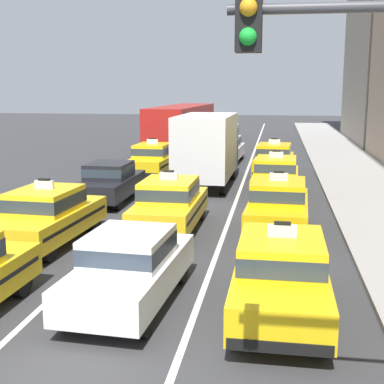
{
  "coord_description": "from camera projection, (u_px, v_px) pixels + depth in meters",
  "views": [
    {
      "loc": [
        3.13,
        -7.22,
        4.51
      ],
      "look_at": [
        0.59,
        8.91,
        1.3
      ],
      "focal_mm": 50.32,
      "sensor_mm": 36.0,
      "label": 1
    }
  ],
  "objects": [
    {
      "name": "lane_stripe_center_right",
      "position": [
        245.0,
        176.0,
        27.49
      ],
      "size": [
        0.14,
        80.0,
        0.01
      ],
      "primitive_type": "cube",
      "color": "silver",
      "rests_on": "ground"
    },
    {
      "name": "taxi_left_fourth",
      "position": [
        153.0,
        159.0,
        27.37
      ],
      "size": [
        2.01,
        4.64,
        1.96
      ],
      "color": "black",
      "rests_on": "ground"
    },
    {
      "name": "sedan_center_fourth",
      "position": [
        227.0,
        148.0,
        32.44
      ],
      "size": [
        1.96,
        4.38,
        1.58
      ],
      "color": "black",
      "rests_on": "ground"
    },
    {
      "name": "taxi_right_third",
      "position": [
        276.0,
        176.0,
        22.16
      ],
      "size": [
        1.96,
        4.62,
        1.96
      ],
      "color": "black",
      "rests_on": "ground"
    },
    {
      "name": "taxi_right_nearest",
      "position": [
        281.0,
        274.0,
        10.62
      ],
      "size": [
        1.85,
        4.57,
        1.96
      ],
      "color": "black",
      "rests_on": "ground"
    },
    {
      "name": "box_truck_center_third",
      "position": [
        209.0,
        147.0,
        24.85
      ],
      "size": [
        2.4,
        7.0,
        3.27
      ],
      "color": "black",
      "rests_on": "ground"
    },
    {
      "name": "taxi_left_second",
      "position": [
        48.0,
        215.0,
        15.47
      ],
      "size": [
        2.08,
        4.66,
        1.96
      ],
      "color": "black",
      "rests_on": "ground"
    },
    {
      "name": "sidewalk_curb",
      "position": [
        376.0,
        198.0,
        21.77
      ],
      "size": [
        4.0,
        90.0,
        0.15
      ],
      "primitive_type": "cube",
      "color": "#9E9993",
      "rests_on": "ground"
    },
    {
      "name": "taxi_center_second",
      "position": [
        170.0,
        204.0,
        16.96
      ],
      "size": [
        1.85,
        4.57,
        1.96
      ],
      "color": "black",
      "rests_on": "ground"
    },
    {
      "name": "taxi_right_second",
      "position": [
        278.0,
        205.0,
        16.8
      ],
      "size": [
        2.01,
        4.63,
        1.96
      ],
      "color": "black",
      "rests_on": "ground"
    },
    {
      "name": "bus_left_fifth",
      "position": [
        182.0,
        127.0,
        36.71
      ],
      "size": [
        3.07,
        11.31,
        3.22
      ],
      "color": "black",
      "rests_on": "ground"
    },
    {
      "name": "taxi_right_fourth",
      "position": [
        274.0,
        159.0,
        27.29
      ],
      "size": [
        2.09,
        4.66,
        1.96
      ],
      "color": "black",
      "rests_on": "ground"
    },
    {
      "name": "ground_plane",
      "position": [
        65.0,
        382.0,
        8.35
      ],
      "size": [
        160.0,
        160.0,
        0.0
      ],
      "primitive_type": "plane",
      "color": "#353538"
    },
    {
      "name": "lane_stripe_left_center",
      "position": [
        184.0,
        175.0,
        27.98
      ],
      "size": [
        0.14,
        80.0,
        0.01
      ],
      "primitive_type": "cube",
      "color": "silver",
      "rests_on": "ground"
    },
    {
      "name": "sedan_center_nearest",
      "position": [
        130.0,
        266.0,
        11.19
      ],
      "size": [
        2.03,
        4.4,
        1.58
      ],
      "color": "black",
      "rests_on": "ground"
    },
    {
      "name": "sedan_left_third",
      "position": [
        110.0,
        181.0,
        21.24
      ],
      "size": [
        1.82,
        4.32,
        1.58
      ],
      "color": "black",
      "rests_on": "ground"
    }
  ]
}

